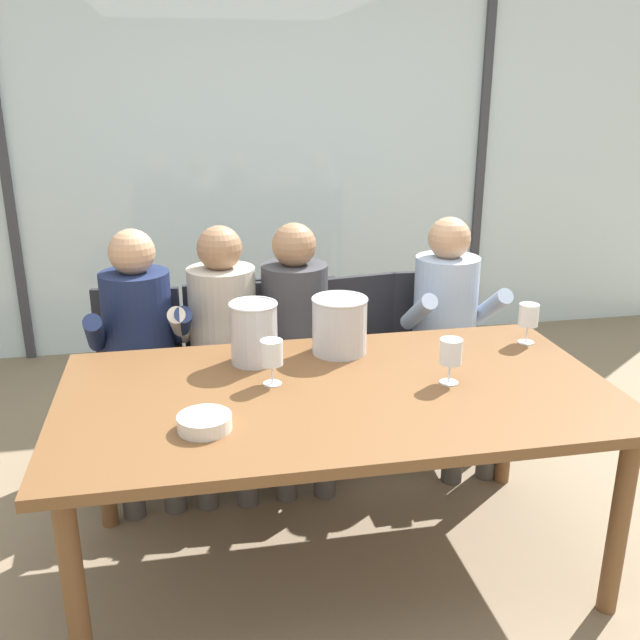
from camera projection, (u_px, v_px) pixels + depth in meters
name	position (u px, v px, depth m)	size (l,w,h in m)	color
ground	(297.00, 443.00, 3.76)	(14.00, 14.00, 0.00)	#847056
window_glass_panel	(257.00, 163.00, 4.83)	(7.23, 0.03, 2.60)	silver
window_mullion_left	(5.00, 169.00, 4.51)	(0.06, 0.06, 2.60)	#38383D
window_mullion_right	(481.00, 158.00, 5.11)	(0.06, 0.06, 2.60)	#38383D
hillside_vineyard	(220.00, 142.00, 8.99)	(13.23, 2.40, 2.16)	#568942
dining_table	(338.00, 407.00, 2.61)	(2.03, 1.09, 0.77)	brown
chair_near_curtain	(137.00, 368.00, 3.40)	(0.49, 0.49, 0.89)	#232328
chair_left_of_center	(229.00, 361.00, 3.47)	(0.45, 0.45, 0.89)	#232328
chair_center	(297.00, 353.00, 3.58)	(0.47, 0.47, 0.89)	#232328
chair_right_of_center	(364.00, 351.00, 3.61)	(0.50, 0.50, 0.89)	#232328
chair_near_window_right	(434.00, 344.00, 3.70)	(0.47, 0.47, 0.89)	#232328
person_navy_polo	(140.00, 343.00, 3.23)	(0.49, 0.63, 1.21)	#192347
person_beige_jumper	(223.00, 337.00, 3.30)	(0.49, 0.63, 1.21)	#B7AD9E
person_charcoal_jacket	(297.00, 333.00, 3.36)	(0.48, 0.62, 1.21)	#38383D
person_pale_blue_shirt	(451.00, 322.00, 3.50)	(0.47, 0.62, 1.21)	#9EB2D1
ice_bucket_primary	(340.00, 324.00, 2.89)	(0.23, 0.23, 0.24)	#B7B7BC
ice_bucket_secondary	(254.00, 332.00, 2.79)	(0.20, 0.20, 0.25)	#B7B7BC
tasting_bowl	(205.00, 422.00, 2.28)	(0.18, 0.18, 0.05)	silver
wine_glass_by_left_taster	(528.00, 317.00, 3.00)	(0.08, 0.08, 0.17)	silver
wine_glass_near_bucket	(272.00, 355.00, 2.59)	(0.08, 0.08, 0.17)	silver
wine_glass_center_pour	(451.00, 354.00, 2.60)	(0.08, 0.08, 0.17)	silver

